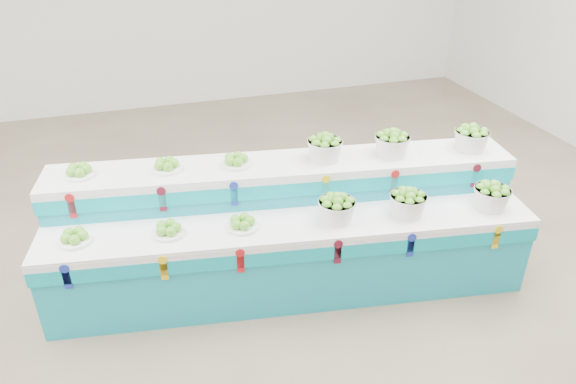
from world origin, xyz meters
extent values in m
plane|color=brown|center=(0.00, 0.00, 0.00)|extent=(10.00, 10.00, 0.00)
cylinder|color=white|center=(-1.15, 0.24, 0.77)|extent=(0.28, 0.28, 0.10)
cylinder|color=white|center=(-0.48, 0.14, 0.77)|extent=(0.28, 0.28, 0.10)
cylinder|color=white|center=(0.08, 0.06, 0.77)|extent=(0.28, 0.28, 0.10)
cylinder|color=white|center=(-1.07, 0.72, 1.07)|extent=(0.28, 0.28, 0.10)
cylinder|color=white|center=(-0.40, 0.62, 1.07)|extent=(0.28, 0.28, 0.10)
cylinder|color=white|center=(0.15, 0.54, 1.07)|extent=(0.28, 0.28, 0.10)
camera|label=1|loc=(-0.61, -3.35, 2.99)|focal=33.42mm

